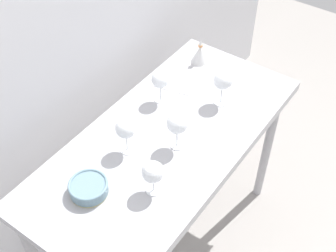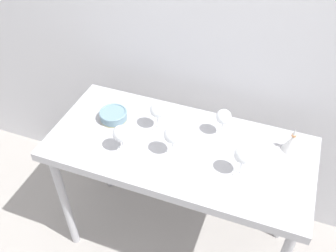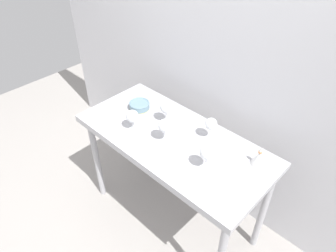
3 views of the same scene
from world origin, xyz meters
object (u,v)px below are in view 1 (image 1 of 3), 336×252
(decanter_funnel, at_px, (200,54))
(wine_glass_far_right, at_px, (160,80))
(wine_glass_far_left, at_px, (126,129))
(tasting_bowl, at_px, (89,188))
(wine_glass_near_right, at_px, (223,81))
(wine_glass_near_left, at_px, (153,173))
(tasting_sheet_upper, at_px, (179,82))
(wine_glass_near_center, at_px, (177,124))

(decanter_funnel, bearing_deg, wine_glass_far_right, -178.13)
(wine_glass_far_right, xyz_separation_m, decanter_funnel, (0.36, 0.01, -0.07))
(wine_glass_far_left, relative_size, tasting_bowl, 1.10)
(wine_glass_far_left, relative_size, wine_glass_near_right, 0.97)
(wine_glass_near_left, bearing_deg, tasting_sheet_upper, 26.19)
(wine_glass_far_left, bearing_deg, wine_glass_near_right, -18.80)
(wine_glass_near_right, relative_size, tasting_sheet_upper, 0.71)
(wine_glass_far_left, distance_m, wine_glass_near_center, 0.21)
(tasting_bowl, bearing_deg, tasting_sheet_upper, 7.42)
(wine_glass_near_center, xyz_separation_m, tasting_bowl, (-0.41, 0.14, -0.10))
(wine_glass_near_center, bearing_deg, wine_glass_far_right, 49.49)
(wine_glass_far_right, relative_size, wine_glass_near_left, 1.04)
(wine_glass_near_right, height_order, wine_glass_near_left, wine_glass_near_right)
(wine_glass_far_left, bearing_deg, wine_glass_far_right, 12.12)
(tasting_bowl, bearing_deg, decanter_funnel, 6.28)
(wine_glass_near_center, distance_m, tasting_sheet_upper, 0.45)
(wine_glass_far_left, distance_m, wine_glass_near_left, 0.25)
(wine_glass_near_right, xyz_separation_m, tasting_sheet_upper, (0.00, 0.25, -0.13))
(tasting_bowl, bearing_deg, wine_glass_far_right, 8.89)
(tasting_sheet_upper, distance_m, tasting_bowl, 0.77)
(wine_glass_far_left, xyz_separation_m, decanter_funnel, (0.70, 0.09, -0.08))
(wine_glass_far_left, xyz_separation_m, wine_glass_near_left, (-0.11, -0.22, -0.01))
(wine_glass_near_right, bearing_deg, wine_glass_far_right, 122.62)
(wine_glass_far_left, xyz_separation_m, tasting_bowl, (-0.26, -0.02, -0.09))
(wine_glass_far_left, relative_size, wine_glass_near_left, 1.08)
(decanter_funnel, bearing_deg, wine_glass_far_left, -173.11)
(tasting_sheet_upper, bearing_deg, decanter_funnel, -11.75)
(wine_glass_near_right, bearing_deg, tasting_bowl, 169.01)
(wine_glass_near_center, xyz_separation_m, decanter_funnel, (0.56, 0.24, -0.08))
(wine_glass_near_center, height_order, decanter_funnel, wine_glass_near_center)
(wine_glass_far_left, height_order, wine_glass_near_right, wine_glass_near_right)
(tasting_bowl, xyz_separation_m, decanter_funnel, (0.97, 0.11, 0.02))
(wine_glass_far_right, bearing_deg, wine_glass_near_right, -57.38)
(wine_glass_near_left, height_order, decanter_funnel, wine_glass_near_left)
(wine_glass_near_left, xyz_separation_m, decanter_funnel, (0.81, 0.31, -0.06))
(wine_glass_near_right, distance_m, tasting_bowl, 0.78)
(decanter_funnel, bearing_deg, wine_glass_near_right, -129.40)
(wine_glass_near_center, relative_size, wine_glass_far_right, 1.09)
(wine_glass_far_right, bearing_deg, wine_glass_far_left, -167.88)
(tasting_sheet_upper, relative_size, decanter_funnel, 1.74)
(wine_glass_near_center, distance_m, wine_glass_far_right, 0.31)
(wine_glass_near_center, distance_m, decanter_funnel, 0.62)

